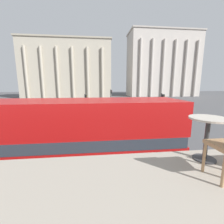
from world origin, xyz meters
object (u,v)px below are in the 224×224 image
(plaza_building_left, at_px, (68,70))
(cafe_dining_table, at_px, (208,129))
(traffic_light_far, at_px, (111,96))
(car_silver, at_px, (100,106))
(car_white, at_px, (56,107))
(double_decker_bus, at_px, (66,140))
(pedestrian_black, at_px, (106,104))
(pedestrian_olive, at_px, (113,107))
(pedestrian_blue, at_px, (44,109))
(traffic_light_mid, at_px, (86,102))
(plaza_building_right, at_px, (162,65))
(pedestrian_yellow, at_px, (96,109))
(traffic_light_near, at_px, (162,106))

(plaza_building_left, bearing_deg, cafe_dining_table, -78.28)
(traffic_light_far, height_order, car_silver, traffic_light_far)
(traffic_light_far, relative_size, car_white, 0.89)
(double_decker_bus, bearing_deg, pedestrian_black, 86.37)
(plaza_building_left, bearing_deg, pedestrian_olive, -68.68)
(cafe_dining_table, bearing_deg, car_silver, 92.13)
(double_decker_bus, bearing_deg, pedestrian_blue, 115.90)
(plaza_building_left, relative_size, traffic_light_mid, 9.21)
(traffic_light_mid, bearing_deg, pedestrian_blue, 175.20)
(plaza_building_right, distance_m, pedestrian_olive, 45.99)
(double_decker_bus, height_order, plaza_building_right, plaza_building_right)
(pedestrian_black, distance_m, pedestrian_blue, 11.92)
(plaza_building_right, distance_m, car_white, 50.18)
(pedestrian_yellow, bearing_deg, double_decker_bus, 179.72)
(traffic_light_mid, relative_size, traffic_light_far, 0.89)
(cafe_dining_table, relative_size, traffic_light_mid, 0.22)
(traffic_light_far, xyz_separation_m, pedestrian_yellow, (-3.12, -6.74, -1.53))
(car_white, bearing_deg, traffic_light_far, 94.94)
(plaza_building_left, bearing_deg, car_white, -85.46)
(traffic_light_mid, relative_size, pedestrian_olive, 2.02)
(cafe_dining_table, relative_size, traffic_light_far, 0.20)
(plaza_building_left, height_order, pedestrian_olive, plaza_building_left)
(pedestrian_blue, bearing_deg, traffic_light_near, 11.07)
(pedestrian_olive, bearing_deg, plaza_building_right, 85.85)
(plaza_building_right, distance_m, traffic_light_far, 41.43)
(plaza_building_right, bearing_deg, traffic_light_near, -114.07)
(traffic_light_near, height_order, traffic_light_far, traffic_light_near)
(double_decker_bus, bearing_deg, traffic_light_near, 49.50)
(cafe_dining_table, xyz_separation_m, plaza_building_right, (26.05, 59.65, 8.68))
(pedestrian_black, distance_m, pedestrian_olive, 4.84)
(traffic_light_far, xyz_separation_m, pedestrian_olive, (-0.26, -5.16, -1.50))
(traffic_light_mid, xyz_separation_m, pedestrian_olive, (4.36, 2.33, -1.24))
(traffic_light_near, relative_size, pedestrian_yellow, 2.40)
(traffic_light_far, bearing_deg, traffic_light_mid, -121.68)
(traffic_light_near, relative_size, pedestrian_blue, 2.19)
(double_decker_bus, bearing_deg, traffic_light_far, 84.12)
(plaza_building_left, relative_size, traffic_light_far, 8.19)
(pedestrian_black, relative_size, pedestrian_yellow, 1.04)
(plaza_building_right, bearing_deg, double_decker_bus, -117.84)
(traffic_light_near, distance_m, traffic_light_mid, 11.65)
(double_decker_bus, xyz_separation_m, car_silver, (2.20, 22.00, -1.57))
(pedestrian_yellow, relative_size, pedestrian_blue, 0.91)
(pedestrian_black, relative_size, pedestrian_blue, 0.94)
(pedestrian_olive, bearing_deg, double_decker_bus, -72.80)
(plaza_building_left, bearing_deg, pedestrian_blue, -87.10)
(traffic_light_near, xyz_separation_m, car_silver, (-5.85, 14.04, -1.81))
(traffic_light_mid, relative_size, pedestrian_yellow, 2.07)
(cafe_dining_table, xyz_separation_m, traffic_light_far, (1.32, 28.02, -1.54))
(pedestrian_olive, bearing_deg, pedestrian_black, 129.02)
(traffic_light_near, distance_m, pedestrian_black, 16.14)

